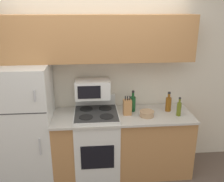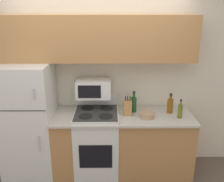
{
  "view_description": "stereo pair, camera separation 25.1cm",
  "coord_description": "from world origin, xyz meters",
  "px_view_note": "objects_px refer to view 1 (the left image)",
  "views": [
    {
      "loc": [
        -0.07,
        -2.81,
        2.3
      ],
      "look_at": [
        0.2,
        0.29,
        1.25
      ],
      "focal_mm": 40.0,
      "sensor_mm": 36.0,
      "label": 1
    },
    {
      "loc": [
        0.18,
        -2.82,
        2.3
      ],
      "look_at": [
        0.2,
        0.29,
        1.25
      ],
      "focal_mm": 40.0,
      "sensor_mm": 36.0,
      "label": 2
    }
  ],
  "objects_px": {
    "refrigerator": "(26,124)",
    "bowl": "(147,113)",
    "knife_block": "(127,107)",
    "bottle_olive_oil": "(179,109)",
    "bottle_wine_green": "(133,103)",
    "bottle_whiskey": "(168,104)",
    "microwave": "(93,89)",
    "stove": "(97,142)"
  },
  "relations": [
    {
      "from": "bottle_olive_oil",
      "to": "knife_block",
      "type": "bearing_deg",
      "value": 171.73
    },
    {
      "from": "stove",
      "to": "knife_block",
      "type": "xyz_separation_m",
      "value": [
        0.43,
        -0.0,
        0.52
      ]
    },
    {
      "from": "refrigerator",
      "to": "knife_block",
      "type": "relative_size",
      "value": 5.97
    },
    {
      "from": "refrigerator",
      "to": "bottle_olive_oil",
      "type": "height_order",
      "value": "refrigerator"
    },
    {
      "from": "knife_block",
      "to": "bottle_whiskey",
      "type": "relative_size",
      "value": 0.96
    },
    {
      "from": "knife_block",
      "to": "bottle_olive_oil",
      "type": "relative_size",
      "value": 1.04
    },
    {
      "from": "bowl",
      "to": "bottle_olive_oil",
      "type": "relative_size",
      "value": 0.77
    },
    {
      "from": "stove",
      "to": "bottle_whiskey",
      "type": "bearing_deg",
      "value": 3.71
    },
    {
      "from": "refrigerator",
      "to": "bottle_wine_green",
      "type": "distance_m",
      "value": 1.48
    },
    {
      "from": "bottle_wine_green",
      "to": "microwave",
      "type": "bearing_deg",
      "value": 174.7
    },
    {
      "from": "microwave",
      "to": "bottle_wine_green",
      "type": "xyz_separation_m",
      "value": [
        0.56,
        -0.05,
        -0.21
      ]
    },
    {
      "from": "knife_block",
      "to": "bottle_whiskey",
      "type": "height_order",
      "value": "bottle_whiskey"
    },
    {
      "from": "knife_block",
      "to": "bottle_olive_oil",
      "type": "bearing_deg",
      "value": -8.27
    },
    {
      "from": "microwave",
      "to": "bottle_wine_green",
      "type": "relative_size",
      "value": 1.58
    },
    {
      "from": "refrigerator",
      "to": "bottle_wine_green",
      "type": "bearing_deg",
      "value": 4.02
    },
    {
      "from": "stove",
      "to": "bottle_olive_oil",
      "type": "relative_size",
      "value": 4.24
    },
    {
      "from": "stove",
      "to": "bottle_whiskey",
      "type": "height_order",
      "value": "bottle_whiskey"
    },
    {
      "from": "stove",
      "to": "bowl",
      "type": "xyz_separation_m",
      "value": [
        0.68,
        -0.09,
        0.46
      ]
    },
    {
      "from": "refrigerator",
      "to": "microwave",
      "type": "distance_m",
      "value": 1.01
    },
    {
      "from": "microwave",
      "to": "knife_block",
      "type": "bearing_deg",
      "value": -19.31
    },
    {
      "from": "bowl",
      "to": "bottle_wine_green",
      "type": "xyz_separation_m",
      "value": [
        -0.16,
        0.2,
        0.08
      ]
    },
    {
      "from": "refrigerator",
      "to": "knife_block",
      "type": "distance_m",
      "value": 1.38
    },
    {
      "from": "bottle_whiskey",
      "to": "bottle_olive_oil",
      "type": "distance_m",
      "value": 0.19
    },
    {
      "from": "refrigerator",
      "to": "bottle_wine_green",
      "type": "xyz_separation_m",
      "value": [
        1.46,
        0.1,
        0.21
      ]
    },
    {
      "from": "bottle_whiskey",
      "to": "bottle_wine_green",
      "type": "height_order",
      "value": "bottle_wine_green"
    },
    {
      "from": "microwave",
      "to": "bottle_wine_green",
      "type": "height_order",
      "value": "microwave"
    },
    {
      "from": "knife_block",
      "to": "bottle_olive_oil",
      "type": "xyz_separation_m",
      "value": [
        0.69,
        -0.1,
        -0.0
      ]
    },
    {
      "from": "microwave",
      "to": "bowl",
      "type": "height_order",
      "value": "microwave"
    },
    {
      "from": "refrigerator",
      "to": "bottle_whiskey",
      "type": "bearing_deg",
      "value": 1.8
    },
    {
      "from": "microwave",
      "to": "bottle_whiskey",
      "type": "relative_size",
      "value": 1.69
    },
    {
      "from": "knife_block",
      "to": "microwave",
      "type": "bearing_deg",
      "value": 160.69
    },
    {
      "from": "bottle_wine_green",
      "to": "bowl",
      "type": "bearing_deg",
      "value": -51.4
    },
    {
      "from": "stove",
      "to": "bottle_olive_oil",
      "type": "bearing_deg",
      "value": -5.31
    },
    {
      "from": "refrigerator",
      "to": "bowl",
      "type": "height_order",
      "value": "refrigerator"
    },
    {
      "from": "bowl",
      "to": "bottle_olive_oil",
      "type": "xyz_separation_m",
      "value": [
        0.43,
        -0.01,
        0.06
      ]
    },
    {
      "from": "bottle_wine_green",
      "to": "knife_block",
      "type": "bearing_deg",
      "value": -130.51
    },
    {
      "from": "bottle_olive_oil",
      "to": "stove",
      "type": "bearing_deg",
      "value": 174.69
    },
    {
      "from": "bowl",
      "to": "bottle_whiskey",
      "type": "relative_size",
      "value": 0.71
    },
    {
      "from": "refrigerator",
      "to": "bottle_whiskey",
      "type": "xyz_separation_m",
      "value": [
        1.96,
        0.06,
        0.21
      ]
    },
    {
      "from": "stove",
      "to": "microwave",
      "type": "height_order",
      "value": "microwave"
    },
    {
      "from": "microwave",
      "to": "knife_block",
      "type": "xyz_separation_m",
      "value": [
        0.46,
        -0.16,
        -0.22
      ]
    },
    {
      "from": "refrigerator",
      "to": "bowl",
      "type": "bearing_deg",
      "value": -3.4
    }
  ]
}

